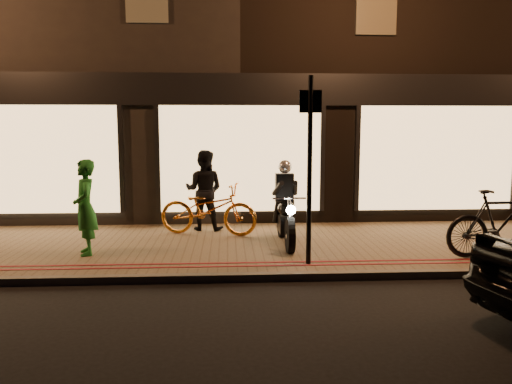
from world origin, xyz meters
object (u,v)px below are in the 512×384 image
bicycle_gold (208,209)px  sign_post (310,161)px  motorcycle (285,212)px  person_green (85,207)px

bicycle_gold → sign_post: bearing=-128.8°
motorcycle → sign_post: bearing=-81.6°
bicycle_gold → person_green: 2.55m
motorcycle → sign_post: (0.22, -1.40, 1.06)m
motorcycle → sign_post: size_ratio=0.65×
person_green → sign_post: bearing=57.6°
motorcycle → bicycle_gold: 1.74m
motorcycle → bicycle_gold: motorcycle is taller
motorcycle → person_green: person_green is taller
sign_post → person_green: (-3.76, 0.81, -0.85)m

